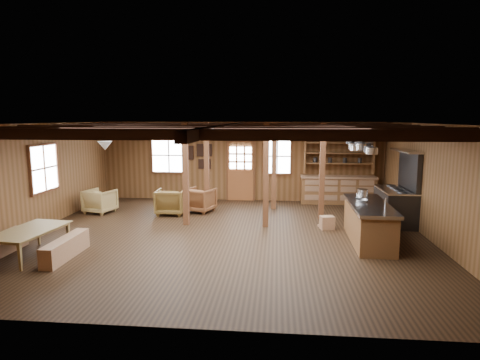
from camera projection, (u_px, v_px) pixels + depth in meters
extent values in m
cube|color=black|center=(225.00, 236.00, 10.08)|extent=(10.00, 9.00, 0.02)
cube|color=black|center=(224.00, 123.00, 9.64)|extent=(10.00, 9.00, 0.02)
cube|color=#543418|center=(31.00, 178.00, 10.31)|extent=(0.02, 9.00, 2.80)
cube|color=#543418|center=(436.00, 184.00, 9.41)|extent=(0.02, 9.00, 2.80)
cube|color=#543418|center=(241.00, 161.00, 14.30)|extent=(10.00, 0.02, 2.80)
cube|color=#543418|center=(181.00, 233.00, 5.42)|extent=(10.00, 0.02, 2.80)
cube|color=black|center=(194.00, 135.00, 6.22)|extent=(9.80, 0.12, 0.18)
cube|color=black|center=(210.00, 131.00, 7.70)|extent=(9.80, 0.12, 0.18)
cube|color=black|center=(221.00, 129.00, 9.17)|extent=(9.80, 0.12, 0.18)
cube|color=black|center=(229.00, 128.00, 10.65)|extent=(9.80, 0.12, 0.18)
cube|color=black|center=(235.00, 126.00, 12.12)|extent=(9.80, 0.12, 0.18)
cube|color=black|center=(239.00, 126.00, 13.40)|extent=(9.80, 0.12, 0.18)
cube|color=black|center=(224.00, 129.00, 9.66)|extent=(0.18, 8.82, 0.18)
cube|color=#4A2C15|center=(186.00, 175.00, 10.95)|extent=(0.15, 0.15, 2.80)
cube|color=#4A2C15|center=(207.00, 165.00, 13.10)|extent=(0.15, 0.15, 2.80)
cube|color=#4A2C15|center=(266.00, 176.00, 10.75)|extent=(0.15, 0.15, 2.80)
cube|color=#4A2C15|center=(274.00, 166.00, 12.90)|extent=(0.15, 0.15, 2.80)
cube|color=#4A2C15|center=(322.00, 172.00, 11.59)|extent=(0.15, 0.15, 2.80)
cube|color=brown|center=(241.00, 185.00, 14.37)|extent=(0.90, 0.06, 1.10)
cube|color=#4A2C15|center=(227.00, 171.00, 14.34)|extent=(0.06, 0.08, 2.10)
cube|color=#4A2C15|center=(254.00, 171.00, 14.25)|extent=(0.06, 0.08, 2.10)
cube|color=#4A2C15|center=(241.00, 141.00, 14.13)|extent=(1.02, 0.08, 0.06)
cube|color=white|center=(241.00, 157.00, 14.22)|extent=(0.84, 0.02, 0.90)
cube|color=white|center=(169.00, 155.00, 14.45)|extent=(1.20, 0.02, 1.20)
cube|color=#4A2C15|center=(169.00, 155.00, 14.45)|extent=(1.32, 0.06, 1.32)
cube|color=white|center=(277.00, 156.00, 14.10)|extent=(0.90, 0.02, 1.20)
cube|color=#4A2C15|center=(277.00, 156.00, 14.10)|extent=(1.02, 0.06, 1.32)
cube|color=white|center=(44.00, 168.00, 10.77)|extent=(0.02, 1.20, 1.20)
cube|color=#4A2C15|center=(44.00, 168.00, 10.77)|extent=(0.14, 1.24, 1.32)
cube|color=beige|center=(204.00, 150.00, 14.31)|extent=(0.50, 0.03, 0.40)
cube|color=black|center=(204.00, 150.00, 14.30)|extent=(0.55, 0.02, 0.45)
cube|color=beige|center=(188.00, 153.00, 14.38)|extent=(0.35, 0.03, 0.45)
cube|color=black|center=(188.00, 153.00, 14.37)|extent=(0.40, 0.02, 0.50)
cube|color=beige|center=(205.00, 164.00, 14.38)|extent=(0.40, 0.03, 0.30)
cube|color=black|center=(204.00, 164.00, 14.37)|extent=(0.45, 0.02, 0.35)
cube|color=brown|center=(338.00, 191.00, 13.83)|extent=(2.50, 0.55, 0.90)
cube|color=brown|center=(338.00, 177.00, 13.74)|extent=(2.55, 0.60, 0.06)
cube|color=brown|center=(339.00, 163.00, 13.74)|extent=(2.30, 0.35, 0.04)
cube|color=brown|center=(339.00, 153.00, 13.68)|extent=(2.30, 0.35, 0.04)
cube|color=brown|center=(339.00, 143.00, 13.63)|extent=(2.30, 0.35, 0.04)
cube|color=brown|center=(305.00, 153.00, 13.79)|extent=(0.04, 0.35, 1.40)
cube|color=brown|center=(373.00, 153.00, 13.58)|extent=(0.04, 0.35, 1.40)
cylinder|color=#2D2D2F|center=(104.00, 133.00, 9.95)|extent=(0.02, 0.02, 0.45)
cone|color=white|center=(105.00, 146.00, 10.00)|extent=(0.36, 0.36, 0.22)
cylinder|color=#2D2D2F|center=(182.00, 130.00, 11.78)|extent=(0.02, 0.02, 0.45)
cone|color=white|center=(183.00, 141.00, 11.83)|extent=(0.36, 0.36, 0.22)
cylinder|color=#2D2D2F|center=(361.00, 134.00, 9.68)|extent=(0.04, 3.00, 0.04)
cylinder|color=#2D2D2F|center=(372.00, 142.00, 8.37)|extent=(0.01, 0.01, 0.23)
cylinder|color=silver|center=(372.00, 151.00, 8.40)|extent=(0.24, 0.24, 0.14)
cylinder|color=#2D2D2F|center=(369.00, 141.00, 8.75)|extent=(0.01, 0.01, 0.23)
cylinder|color=#2D2D2F|center=(369.00, 149.00, 8.78)|extent=(0.20, 0.20, 0.14)
cylinder|color=#2D2D2F|center=(362.00, 139.00, 9.14)|extent=(0.01, 0.01, 0.20)
cylinder|color=silver|center=(361.00, 147.00, 9.16)|extent=(0.22, 0.22, 0.14)
cylinder|color=#2D2D2F|center=(366.00, 139.00, 9.50)|extent=(0.01, 0.01, 0.21)
cylinder|color=#2D2D2F|center=(365.00, 146.00, 9.53)|extent=(0.28, 0.28, 0.14)
cylinder|color=#2D2D2F|center=(356.00, 140.00, 9.90)|extent=(0.01, 0.01, 0.28)
cylinder|color=silver|center=(356.00, 148.00, 9.93)|extent=(0.27, 0.27, 0.14)
cylinder|color=#2D2D2F|center=(360.00, 137.00, 10.26)|extent=(0.01, 0.01, 0.20)
cylinder|color=#2D2D2F|center=(360.00, 144.00, 10.28)|extent=(0.24, 0.24, 0.14)
cylinder|color=#2D2D2F|center=(355.00, 138.00, 10.65)|extent=(0.01, 0.01, 0.29)
cylinder|color=silver|center=(354.00, 146.00, 10.68)|extent=(0.28, 0.28, 0.14)
cylinder|color=#2D2D2F|center=(351.00, 135.00, 11.02)|extent=(0.01, 0.01, 0.18)
cylinder|color=#2D2D2F|center=(351.00, 141.00, 11.05)|extent=(0.28, 0.28, 0.14)
cube|color=brown|center=(369.00, 224.00, 9.53)|extent=(0.86, 2.42, 0.86)
cube|color=silver|center=(369.00, 205.00, 9.46)|extent=(0.94, 2.52, 0.08)
cylinder|color=#2D2D2F|center=(376.00, 211.00, 8.87)|extent=(0.44, 0.44, 0.06)
cylinder|color=silver|center=(385.00, 204.00, 8.82)|extent=(0.03, 0.03, 0.30)
cube|color=brown|center=(327.00, 223.00, 10.67)|extent=(0.45, 0.36, 0.35)
cube|color=#2D2D2F|center=(395.00, 207.00, 11.18)|extent=(0.84, 1.58, 0.95)
cube|color=silver|center=(396.00, 190.00, 11.10)|extent=(0.86, 1.60, 0.04)
cube|color=#2D2D2F|center=(410.00, 170.00, 10.99)|extent=(0.12, 1.58, 1.05)
cube|color=silver|center=(406.00, 151.00, 10.92)|extent=(0.40, 1.68, 0.05)
imported|color=olive|center=(31.00, 243.00, 8.53)|extent=(1.12, 1.79, 0.60)
cube|color=brown|center=(66.00, 248.00, 8.47)|extent=(0.29, 1.56, 0.43)
imported|color=brown|center=(171.00, 202.00, 12.29)|extent=(0.87, 0.90, 0.78)
imported|color=brown|center=(200.00, 200.00, 12.63)|extent=(1.04, 1.05, 0.76)
imported|color=olive|center=(100.00, 201.00, 12.50)|extent=(0.98, 0.99, 0.74)
cylinder|color=silver|center=(362.00, 192.00, 10.41)|extent=(0.28, 0.28, 0.17)
imported|color=silver|center=(362.00, 201.00, 9.59)|extent=(0.32, 0.32, 0.07)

